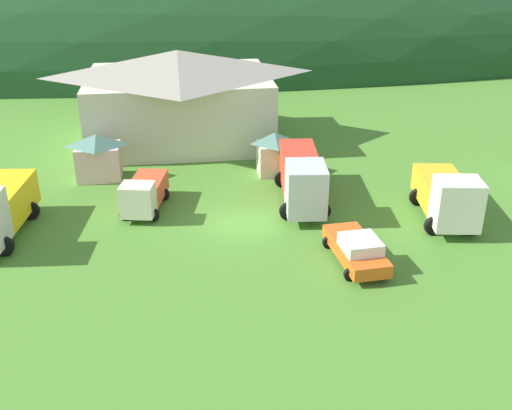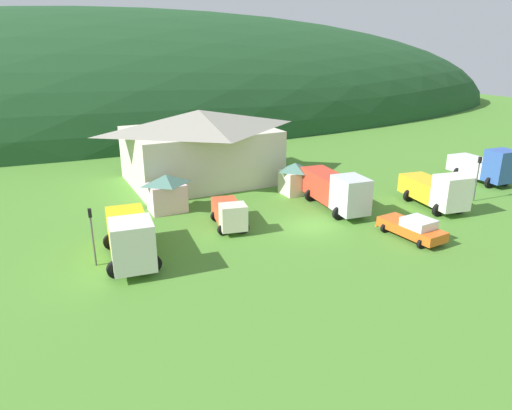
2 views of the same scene
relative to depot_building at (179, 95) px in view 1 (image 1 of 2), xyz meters
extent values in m
plane|color=#4C842D|center=(2.86, -15.92, -3.76)|extent=(200.00, 200.00, 0.00)
ellipsoid|color=#1E4723|center=(2.86, 44.54, -3.76)|extent=(175.51, 60.00, 39.10)
cube|color=beige|center=(0.00, 0.00, -1.06)|extent=(14.12, 10.65, 5.41)
pyramid|color=gray|center=(0.00, 0.00, 2.59)|extent=(15.25, 11.50, 1.89)
cube|color=beige|center=(6.37, -8.16, -2.65)|extent=(2.33, 2.27, 2.22)
pyramid|color=#4C7A6B|center=(6.37, -8.16, -1.15)|extent=(2.51, 2.46, 0.78)
cube|color=beige|center=(-5.80, -7.50, -2.57)|extent=(2.95, 2.34, 2.39)
pyramid|color=#4C7A6B|center=(-5.80, -7.50, -0.95)|extent=(3.19, 2.52, 0.84)
cube|color=yellow|center=(-10.48, -14.15, -2.19)|extent=(3.05, 5.04, 2.04)
cylinder|color=black|center=(-9.81, -17.94, -3.21)|extent=(1.10, 0.30, 1.10)
cylinder|color=black|center=(-9.29, -13.56, -3.21)|extent=(1.10, 0.30, 1.10)
cube|color=beige|center=(-2.85, -14.63, -2.41)|extent=(2.19, 1.91, 1.91)
cube|color=black|center=(-2.87, -14.71, -1.98)|extent=(1.27, 1.43, 0.61)
cube|color=#DB512D|center=(-2.35, -12.19, -2.72)|extent=(2.57, 3.74, 1.28)
cylinder|color=black|center=(-2.07, -14.80, -3.36)|extent=(0.80, 0.30, 0.80)
cylinder|color=black|center=(-3.64, -14.47, -3.36)|extent=(0.80, 0.30, 0.80)
cylinder|color=black|center=(-1.45, -11.85, -3.36)|extent=(0.80, 0.30, 0.80)
cylinder|color=black|center=(-3.03, -11.53, -3.36)|extent=(0.80, 0.30, 0.80)
cube|color=silver|center=(6.95, -15.82, -1.76)|extent=(2.56, 3.09, 2.89)
cube|color=black|center=(6.93, -15.96, -1.13)|extent=(1.46, 2.40, 0.93)
cube|color=red|center=(7.39, -11.67, -2.11)|extent=(2.84, 5.70, 2.21)
cylinder|color=black|center=(7.93, -15.93, -3.21)|extent=(1.10, 0.30, 1.10)
cylinder|color=black|center=(5.97, -15.72, -3.21)|extent=(1.10, 0.30, 1.10)
cylinder|color=black|center=(8.46, -10.96, -3.21)|extent=(1.10, 0.30, 1.10)
cylinder|color=black|center=(6.50, -10.75, -3.21)|extent=(1.10, 0.30, 1.10)
cube|color=silver|center=(14.84, -18.91, -1.81)|extent=(2.78, 2.47, 2.79)
cube|color=black|center=(14.82, -19.02, -1.20)|extent=(1.58, 1.87, 0.89)
cube|color=gold|center=(15.37, -15.62, -2.38)|extent=(3.17, 4.90, 1.66)
cylinder|color=black|center=(15.92, -19.08, -3.21)|extent=(1.10, 0.30, 1.10)
cylinder|color=black|center=(13.76, -18.74, -3.21)|extent=(1.10, 0.30, 1.10)
cylinder|color=black|center=(16.55, -15.12, -3.21)|extent=(1.10, 0.30, 1.10)
cylinder|color=black|center=(14.40, -14.77, -3.21)|extent=(1.10, 0.30, 1.10)
cube|color=orange|center=(8.49, -21.09, -3.07)|extent=(2.36, 5.14, 0.70)
cube|color=silver|center=(8.53, -21.69, -2.41)|extent=(1.97, 2.13, 0.62)
cylinder|color=black|center=(9.49, -22.72, -3.42)|extent=(0.68, 0.24, 0.68)
cylinder|color=black|center=(7.75, -22.86, -3.42)|extent=(0.68, 0.24, 0.68)
cylinder|color=black|center=(9.23, -19.33, -3.42)|extent=(0.68, 0.24, 0.68)
cylinder|color=black|center=(7.49, -19.47, -3.42)|extent=(0.68, 0.24, 0.68)
cone|color=orange|center=(7.72, -18.26, -3.76)|extent=(0.36, 0.36, 0.58)
camera|label=1|loc=(-0.35, -47.49, 12.18)|focal=42.27mm
camera|label=2|loc=(-15.65, -43.88, 9.66)|focal=32.34mm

